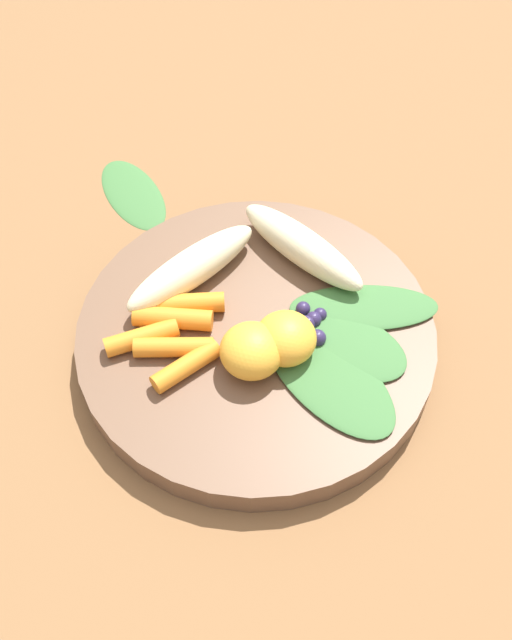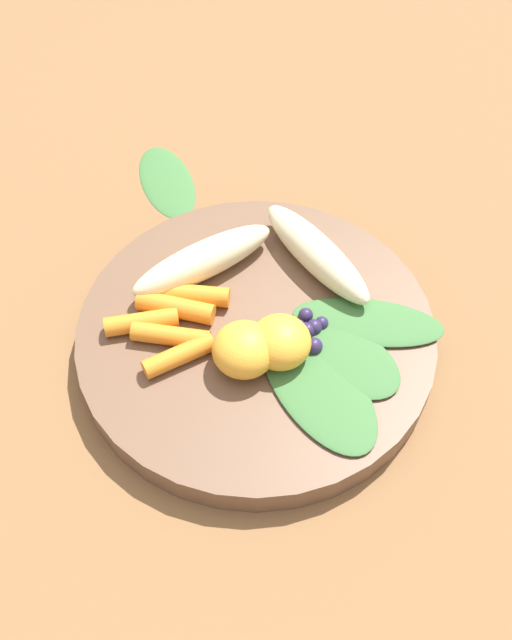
% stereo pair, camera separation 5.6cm
% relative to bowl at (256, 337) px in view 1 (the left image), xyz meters
% --- Properties ---
extents(ground_plane, '(2.40, 2.40, 0.00)m').
position_rel_bowl_xyz_m(ground_plane, '(0.00, 0.00, -0.01)').
color(ground_plane, brown).
extents(bowl, '(0.28, 0.28, 0.03)m').
position_rel_bowl_xyz_m(bowl, '(0.00, 0.00, 0.00)').
color(bowl, brown).
rests_on(bowl, ground_plane).
extents(banana_peeled_left, '(0.08, 0.13, 0.03)m').
position_rel_bowl_xyz_m(banana_peeled_left, '(-0.06, -0.03, 0.03)').
color(banana_peeled_left, beige).
rests_on(banana_peeled_left, bowl).
extents(banana_peeled_right, '(0.13, 0.08, 0.03)m').
position_rel_bowl_xyz_m(banana_peeled_right, '(-0.05, 0.06, 0.03)').
color(banana_peeled_right, beige).
rests_on(banana_peeled_right, bowl).
extents(orange_segment_near, '(0.05, 0.05, 0.04)m').
position_rel_bowl_xyz_m(orange_segment_near, '(0.03, 0.01, 0.03)').
color(orange_segment_near, '#F4A833').
rests_on(orange_segment_near, bowl).
extents(orange_segment_far, '(0.05, 0.05, 0.04)m').
position_rel_bowl_xyz_m(orange_segment_far, '(0.03, -0.02, 0.03)').
color(orange_segment_far, '#F4A833').
rests_on(orange_segment_far, bowl).
extents(carrot_front, '(0.03, 0.06, 0.02)m').
position_rel_bowl_xyz_m(carrot_front, '(-0.04, -0.04, 0.02)').
color(carrot_front, orange).
rests_on(carrot_front, bowl).
extents(carrot_mid_left, '(0.04, 0.06, 0.02)m').
position_rel_bowl_xyz_m(carrot_mid_left, '(-0.03, -0.06, 0.02)').
color(carrot_mid_left, orange).
rests_on(carrot_mid_left, bowl).
extents(carrot_mid_right, '(0.02, 0.06, 0.02)m').
position_rel_bowl_xyz_m(carrot_mid_right, '(-0.02, -0.09, 0.02)').
color(carrot_mid_right, orange).
rests_on(carrot_mid_right, bowl).
extents(carrot_rear, '(0.04, 0.06, 0.02)m').
position_rel_bowl_xyz_m(carrot_rear, '(-0.00, -0.07, 0.02)').
color(carrot_rear, orange).
rests_on(carrot_rear, bowl).
extents(carrot_small, '(0.03, 0.06, 0.01)m').
position_rel_bowl_xyz_m(carrot_small, '(0.02, -0.06, 0.02)').
color(carrot_small, orange).
rests_on(carrot_small, bowl).
extents(blueberry_pile, '(0.04, 0.03, 0.01)m').
position_rel_bowl_xyz_m(blueberry_pile, '(0.02, 0.04, 0.02)').
color(blueberry_pile, '#2D234C').
rests_on(blueberry_pile, bowl).
extents(coconut_shred_patch, '(0.04, 0.04, 0.00)m').
position_rel_bowl_xyz_m(coconut_shred_patch, '(0.02, 0.07, 0.01)').
color(coconut_shred_patch, white).
rests_on(coconut_shred_patch, bowl).
extents(kale_leaf_left, '(0.14, 0.10, 0.00)m').
position_rel_bowl_xyz_m(kale_leaf_left, '(0.06, 0.03, 0.02)').
color(kale_leaf_left, '#3D7038').
rests_on(kale_leaf_left, bowl).
extents(kale_leaf_right, '(0.11, 0.10, 0.00)m').
position_rel_bowl_xyz_m(kale_leaf_right, '(0.04, 0.06, 0.02)').
color(kale_leaf_right, '#3D7038').
rests_on(kale_leaf_right, bowl).
extents(kale_leaf_rear, '(0.08, 0.13, 0.00)m').
position_rel_bowl_xyz_m(kale_leaf_rear, '(0.01, 0.09, 0.02)').
color(kale_leaf_rear, '#3D7038').
rests_on(kale_leaf_rear, bowl).
extents(kale_leaf_stray, '(0.11, 0.06, 0.01)m').
position_rel_bowl_xyz_m(kale_leaf_stray, '(-0.21, -0.05, -0.01)').
color(kale_leaf_stray, '#3D7038').
rests_on(kale_leaf_stray, ground_plane).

